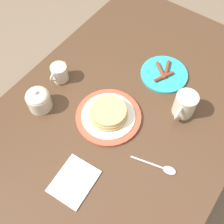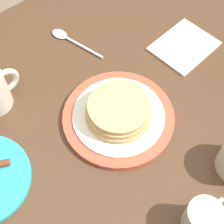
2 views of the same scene
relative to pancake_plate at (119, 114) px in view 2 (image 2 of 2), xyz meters
name	(u,v)px [view 2 (image 2 of 2)]	position (x,y,z in m)	size (l,w,h in m)	color
ground_plane	(122,197)	(0.06, 0.03, -0.76)	(8.00, 8.00, 0.00)	#7A6651
dining_table	(127,120)	(0.06, 0.03, -0.13)	(1.55, 0.85, 0.74)	#4C3321
pancake_plate	(119,114)	(0.00, 0.00, 0.00)	(0.24, 0.24, 0.05)	#DB5138
creamer_pitcher	(202,219)	(-0.04, -0.26, 0.02)	(0.10, 0.06, 0.08)	beige
napkin	(184,46)	(0.26, 0.05, -0.02)	(0.16, 0.13, 0.01)	silver
spoon	(68,39)	(0.05, 0.26, -0.02)	(0.06, 0.16, 0.01)	silver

